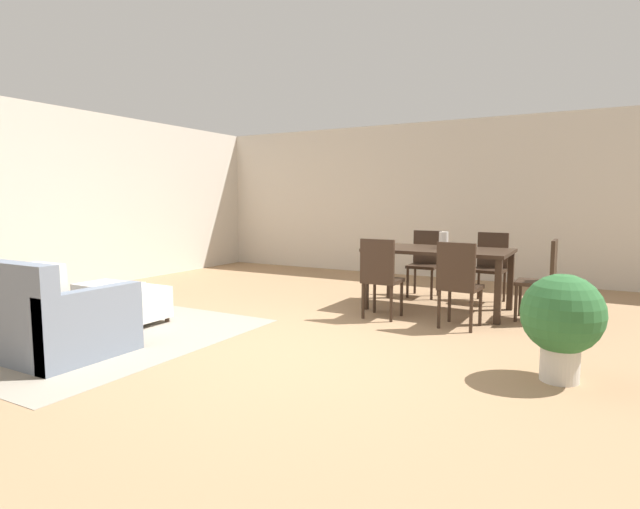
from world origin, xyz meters
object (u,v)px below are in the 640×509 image
dining_chair_far_right (490,263)px  vase_centerpiece (444,240)px  dining_chair_far_left (425,259)px  ottoman_table (121,300)px  dining_chair_head_east (544,275)px  dining_table (438,256)px  book_on_ottoman (131,284)px  dining_chair_near_right (458,280)px  potted_plant (562,318)px  dining_chair_near_left (380,274)px  couch (23,317)px

dining_chair_far_right → vase_centerpiece: bearing=-118.2°
vase_centerpiece → dining_chair_far_right: bearing=61.8°
dining_chair_far_left → vase_centerpiece: size_ratio=4.50×
ottoman_table → dining_chair_head_east: dining_chair_head_east is taller
dining_table → book_on_ottoman: bearing=-141.2°
dining_chair_near_right → dining_chair_far_left: (-0.87, 1.64, 0.00)m
potted_plant → dining_chair_near_right: bearing=132.2°
ottoman_table → dining_chair_near_left: (2.50, 1.50, 0.29)m
dining_chair_far_left → couch: bearing=-119.6°
couch → dining_table: (2.85, 3.46, 0.38)m
dining_table → dining_chair_far_left: dining_chair_far_left is taller
couch → dining_chair_far_right: dining_chair_far_right is taller
dining_chair_near_right → dining_table: bearing=118.9°
couch → dining_chair_near_right: bearing=38.6°
dining_chair_near_left → dining_chair_far_right: 1.87m
potted_plant → dining_chair_far_left: bearing=124.6°
dining_chair_near_left → dining_chair_far_left: (0.01, 1.61, 0.00)m
dining_table → dining_chair_near_right: 0.96m
ottoman_table → dining_chair_head_east: size_ratio=1.22×
dining_chair_head_east → book_on_ottoman: size_ratio=3.54×
ottoman_table → dining_chair_near_right: (3.39, 1.48, 0.29)m
dining_chair_far_right → ottoman_table: bearing=-137.3°
dining_chair_head_east → vase_centerpiece: bearing=175.9°
couch → dining_chair_near_right: 4.24m
dining_chair_near_left → dining_chair_far_left: bearing=89.5°
dining_chair_far_right → dining_chair_head_east: (0.73, -0.87, 0.00)m
dining_chair_far_right → book_on_ottoman: 4.52m
dining_chair_head_east → dining_chair_near_left: bearing=-154.8°
dining_chair_near_right → ottoman_table: bearing=-156.4°
dining_chair_far_left → potted_plant: bearing=-55.4°
potted_plant → vase_centerpiece: bearing=125.7°
ottoman_table → dining_table: 3.76m
dining_chair_far_left → potted_plant: dining_chair_far_left is taller
dining_chair_head_east → dining_chair_far_left: bearing=152.5°
vase_centerpiece → potted_plant: size_ratio=0.25×
dining_chair_head_east → potted_plant: bearing=-80.8°
couch → dining_chair_near_right: (3.31, 2.64, 0.23)m
dining_chair_near_right → couch: bearing=-141.4°
couch → dining_table: size_ratio=1.16×
book_on_ottoman → couch: bearing=-91.4°
ottoman_table → vase_centerpiece: (2.98, 2.36, 0.63)m
ottoman_table → dining_chair_far_left: bearing=51.1°
ottoman_table → dining_chair_far_right: bearing=42.7°
couch → vase_centerpiece: (2.90, 3.51, 0.57)m
dining_chair_far_right → dining_chair_head_east: size_ratio=1.00×
couch → dining_chair_head_east: (4.05, 3.43, 0.23)m
dining_table → dining_chair_near_left: bearing=-118.3°
vase_centerpiece → book_on_ottoman: (-2.87, -2.32, -0.44)m
dining_chair_far_left → dining_chair_far_right: 0.89m
dining_chair_head_east → dining_chair_near_right: bearing=-133.2°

